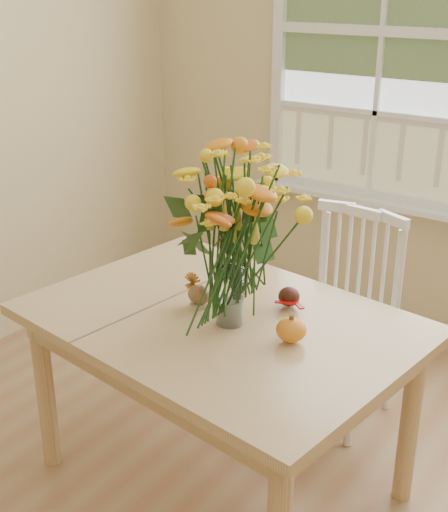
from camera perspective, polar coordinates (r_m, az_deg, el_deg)
The scene contains 6 objects.
dining_table at distance 2.44m, azimuth -0.27°, elevation -6.93°, with size 1.42×1.10×0.70m.
windsor_chair at distance 2.98m, azimuth 10.19°, elevation -3.98°, with size 0.45×0.43×0.89m.
flower_vase at distance 2.22m, azimuth 0.54°, elevation 1.82°, with size 0.45×0.45×0.54m.
pumpkin at distance 2.23m, azimuth 5.62°, elevation -6.23°, with size 0.10×0.10×0.08m, color orange.
turkey_figurine at distance 2.44m, azimuth -2.10°, elevation -3.26°, with size 0.09×0.07×0.11m.
dark_gourd at distance 2.46m, azimuth 5.43°, elevation -3.46°, with size 0.13×0.09×0.07m.
Camera 1 is at (0.82, -1.12, 1.81)m, focal length 48.00 mm.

